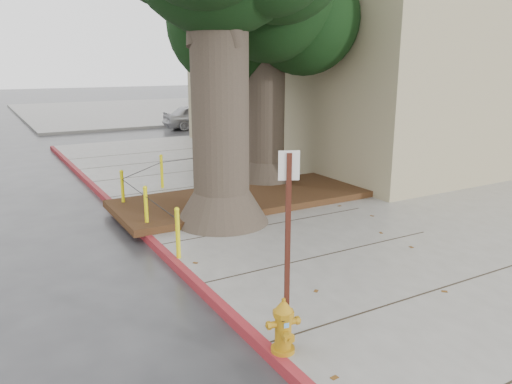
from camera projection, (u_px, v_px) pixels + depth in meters
ground at (304, 268)px, 8.88m from camera, size 140.00×140.00×0.00m
sidewalk_main at (429, 191)px, 13.85m from camera, size 16.00×26.00×0.15m
sidewalk_far at (137, 111)px, 36.95m from camera, size 16.00×20.00×0.15m
curb_red at (151, 241)px, 10.00m from camera, size 0.14×26.00×0.16m
planter_bed at (244, 198)px, 12.53m from camera, size 6.40×2.60×0.16m
building_corner at (391, 24)px, 19.57m from camera, size 12.00×13.00×10.00m
building_side_white at (280, 49)px, 37.28m from camera, size 10.00×10.00×9.00m
building_side_grey at (301, 34)px, 44.83m from camera, size 12.00×14.00×12.00m
tree_far at (275, 6)px, 13.36m from camera, size 4.50×3.80×7.17m
bollard_ring at (170, 186)px, 11.98m from camera, size 3.79×5.39×0.95m
fire_hydrant at (283, 326)px, 5.96m from camera, size 0.37×0.35×0.70m
signpost at (288, 240)px, 5.81m from camera, size 0.23×0.11×2.44m
car_silver at (199, 116)px, 27.46m from camera, size 4.03×1.89×1.33m
car_red at (297, 111)px, 30.27m from camera, size 4.10×1.71×1.32m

